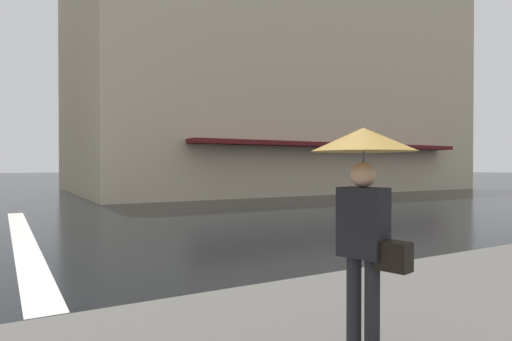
# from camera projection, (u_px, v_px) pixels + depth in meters

# --- Properties ---
(haussmann_block_corner) EXTENTS (17.36, 27.41, 19.92)m
(haussmann_block_corner) POSITION_uv_depth(u_px,v_px,m) (265.00, 61.00, 33.68)
(haussmann_block_corner) COLOR beige
(haussmann_block_corner) RESTS_ON ground_plane
(pedestrian_with_floral_umbrella) EXTENTS (0.91, 0.91, 1.97)m
(pedestrian_with_floral_umbrella) POSITION_uv_depth(u_px,v_px,m) (364.00, 180.00, 3.78)
(pedestrian_with_floral_umbrella) COLOR black
(pedestrian_with_floral_umbrella) RESTS_ON sidewalk_pavement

